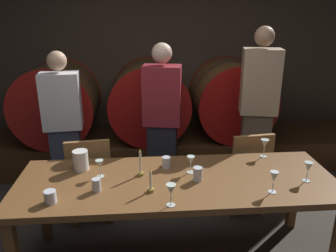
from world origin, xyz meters
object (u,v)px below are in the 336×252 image
object	(u,v)px
chair_right	(247,168)
candle_left	(140,168)
guest_left	(64,128)
cup_center_right	(166,162)
wine_glass_far_left	(100,165)
cup_center_left	(96,185)
wine_glass_center_left	(191,161)
wine_glass_left	(171,190)
guest_right	(257,113)
candle_right	(151,185)
pitcher	(81,160)
wine_glass_center_right	(274,178)
chair_left	(90,175)
wine_glass_far_right	(308,168)
wine_barrel_right	(231,99)
dining_table	(177,187)
wine_barrel_left	(58,102)
wine_barrel_center	(149,101)
guest_center	(162,123)
wine_glass_right	(265,144)
cup_far_right	(198,174)

from	to	relation	value
chair_right	candle_left	distance (m)	1.24
guest_left	cup_center_right	xyz separation A→B (m)	(1.00, -0.87, -0.01)
wine_glass_far_left	cup_center_left	xyz separation A→B (m)	(-0.00, -0.22, -0.05)
candle_left	wine_glass_center_left	distance (m)	0.40
wine_glass_left	cup_center_right	size ratio (longest dim) A/B	1.63
guest_right	candle_right	distance (m)	1.70
chair_right	pitcher	bearing A→B (deg)	9.33
wine_glass_center_right	chair_left	bearing A→B (deg)	148.15
candle_right	wine_glass_far_right	bearing A→B (deg)	2.96
candle_left	wine_barrel_right	bearing A→B (deg)	56.71
chair_left	guest_left	bearing A→B (deg)	-60.82
dining_table	chair_right	size ratio (longest dim) A/B	2.77
wine_barrel_left	pitcher	world-z (taller)	wine_barrel_left
dining_table	candle_right	xyz separation A→B (m)	(-0.21, -0.17, 0.12)
chair_left	wine_glass_left	bearing A→B (deg)	118.87
guest_right	pitcher	size ratio (longest dim) A/B	11.08
dining_table	cup_center_right	size ratio (longest dim) A/B	25.60
wine_glass_far_right	cup_center_left	distance (m)	1.57
wine_barrel_left	candle_left	distance (m)	2.06
guest_left	cup_center_left	size ratio (longest dim) A/B	16.80
chair_left	cup_center_left	world-z (taller)	chair_left
wine_barrel_right	pitcher	xyz separation A→B (m)	(-1.65, -1.66, -0.04)
wine_barrel_center	chair_left	world-z (taller)	wine_barrel_center
pitcher	candle_left	bearing A→B (deg)	-15.71
guest_left	wine_barrel_center	bearing A→B (deg)	-142.93
guest_center	guest_right	xyz separation A→B (m)	(1.02, 0.02, 0.08)
pitcher	chair_right	bearing A→B (deg)	15.99
guest_center	candle_right	size ratio (longest dim) A/B	8.99
wine_barrel_center	dining_table	bearing A→B (deg)	-85.04
guest_left	wine_glass_left	world-z (taller)	guest_left
dining_table	guest_right	xyz separation A→B (m)	(0.97, 1.05, 0.25)
wine_barrel_right	wine_glass_center_right	xyz separation A→B (m)	(-0.24, -2.12, -0.00)
wine_glass_far_left	wine_glass_center_right	size ratio (longest dim) A/B	0.86
wine_glass_far_left	wine_glass_left	world-z (taller)	wine_glass_left
chair_left	candle_left	bearing A→B (deg)	125.66
wine_glass_center_right	wine_barrel_right	bearing A→B (deg)	83.48
guest_left	wine_glass_left	bearing A→B (deg)	119.84
guest_left	wine_glass_right	size ratio (longest dim) A/B	9.96
wine_glass_far_right	wine_glass_center_left	bearing A→B (deg)	166.38
wine_barrel_right	guest_right	xyz separation A→B (m)	(0.07, -0.83, 0.07)
wine_glass_far_right	candle_right	bearing A→B (deg)	-177.04
wine_glass_far_left	cup_center_right	world-z (taller)	wine_glass_far_left
pitcher	wine_glass_left	xyz separation A→B (m)	(0.68, -0.57, 0.03)
dining_table	cup_center_right	bearing A→B (deg)	108.56
candle_right	wine_glass_right	distance (m)	1.14
dining_table	guest_right	world-z (taller)	guest_right
guest_center	cup_far_right	bearing A→B (deg)	110.64
wine_barrel_left	wine_glass_far_left	bearing A→B (deg)	-68.24
wine_barrel_center	cup_far_right	size ratio (longest dim) A/B	8.99
chair_left	cup_far_right	distance (m)	1.18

